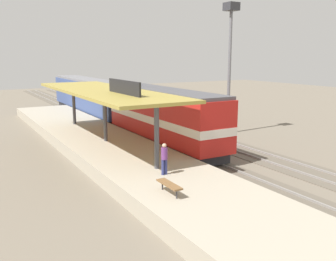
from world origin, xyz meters
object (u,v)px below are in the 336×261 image
Objects in this scene: light_mast at (230,41)px; person_waiting at (164,157)px; platform_bench at (169,185)px; locomotive at (163,117)px; freight_car at (154,104)px; passenger_carriage_single at (89,97)px.

light_mast is 17.50m from person_waiting.
locomotive reaches higher than platform_bench.
locomotive is 11.07m from freight_car.
passenger_carriage_single is (6.00, 29.30, 0.97)m from platform_bench.
locomotive reaches higher than passenger_carriage_single.
freight_car is 7.02× the size of person_waiting.
freight_car is at bearing 110.58° from light_mast.
locomotive is 18.00m from passenger_carriage_single.
locomotive reaches higher than person_waiting.
platform_bench is 0.12× the size of locomotive.
freight_car is (4.60, -7.94, -0.34)m from passenger_carriage_single.
platform_bench is 12.83m from locomotive.
passenger_carriage_single is 27.13m from person_waiting.
person_waiting is (1.21, 2.60, 0.51)m from platform_bench.
person_waiting is at bearing -140.88° from light_mast.
person_waiting is at bearing -118.84° from locomotive.
locomotive is 9.95m from light_mast.
light_mast is (7.80, 1.54, 5.99)m from locomotive.
freight_car reaches higher than person_waiting.
locomotive is 0.72× the size of passenger_carriage_single.
platform_bench is 20.12m from light_mast.
light_mast reaches higher than freight_car.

